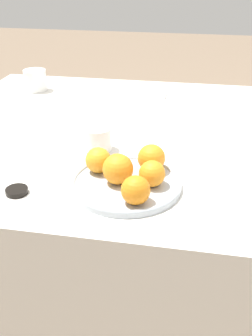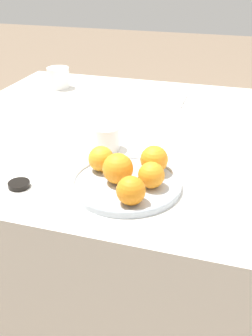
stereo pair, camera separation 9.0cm
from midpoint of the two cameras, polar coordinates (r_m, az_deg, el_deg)
name	(u,v)px [view 1 (the left image)]	position (r m, az deg, el deg)	size (l,w,h in m)	color
ground_plane	(160,301)	(1.64, 3.29, -18.73)	(12.00, 12.00, 0.00)	#7A6651
table	(164,227)	(1.40, 3.70, -8.62)	(1.54, 1.08, 0.72)	silver
fruit_platter	(126,183)	(0.92, -2.80, -2.30)	(0.26, 0.26, 0.02)	#B2BCC6
orange_0	(118,169)	(0.90, -4.06, -0.22)	(0.07, 0.07, 0.07)	orange
orange_1	(151,158)	(0.95, 1.02, 1.39)	(0.07, 0.07, 0.07)	orange
orange_2	(98,160)	(0.95, -6.76, 1.08)	(0.06, 0.06, 0.06)	orange
orange_3	(152,174)	(0.89, 0.92, -0.90)	(0.06, 0.06, 0.06)	orange
orange_4	(136,190)	(0.83, -1.71, -3.32)	(0.06, 0.06, 0.06)	orange
cup_1	(98,139)	(1.09, -6.46, 4.13)	(0.07, 0.07, 0.07)	white
cup_2	(35,80)	(1.65, -14.61, 12.18)	(0.09, 0.09, 0.08)	white
napkin	(145,98)	(1.50, 1.03, 10.02)	(0.15, 0.14, 0.01)	white
soy_dish	(17,191)	(0.94, -18.24, -3.27)	(0.05, 0.05, 0.01)	black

